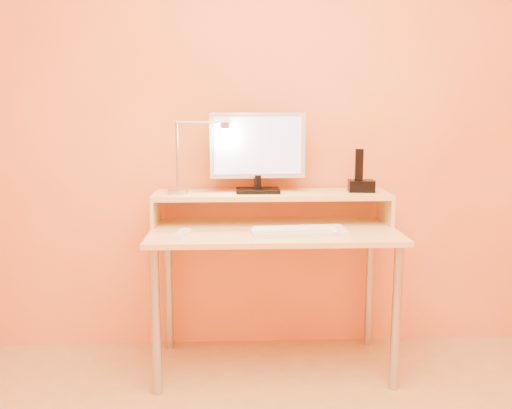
{
  "coord_description": "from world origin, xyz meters",
  "views": [
    {
      "loc": [
        -0.19,
        -1.43,
        1.28
      ],
      "look_at": [
        -0.09,
        1.13,
        0.85
      ],
      "focal_mm": 38.32,
      "sensor_mm": 36.0,
      "label": 1
    }
  ],
  "objects_px": {
    "keyboard": "(299,232)",
    "phone_dock": "(361,186)",
    "monitor_panel": "(258,145)",
    "mouse": "(333,230)",
    "remote_control": "(181,234)",
    "lamp_base": "(178,191)"
  },
  "relations": [
    {
      "from": "keyboard",
      "to": "phone_dock",
      "type": "bearing_deg",
      "value": 33.36
    },
    {
      "from": "monitor_panel",
      "to": "lamp_base",
      "type": "xyz_separation_m",
      "value": [
        -0.4,
        -0.04,
        -0.23
      ]
    },
    {
      "from": "monitor_panel",
      "to": "keyboard",
      "type": "bearing_deg",
      "value": -59.99
    },
    {
      "from": "monitor_panel",
      "to": "lamp_base",
      "type": "height_order",
      "value": "monitor_panel"
    },
    {
      "from": "mouse",
      "to": "remote_control",
      "type": "distance_m",
      "value": 0.71
    },
    {
      "from": "monitor_panel",
      "to": "phone_dock",
      "type": "bearing_deg",
      "value": -3.83
    },
    {
      "from": "mouse",
      "to": "remote_control",
      "type": "relative_size",
      "value": 0.71
    },
    {
      "from": "mouse",
      "to": "phone_dock",
      "type": "bearing_deg",
      "value": 45.18
    },
    {
      "from": "monitor_panel",
      "to": "phone_dock",
      "type": "height_order",
      "value": "monitor_panel"
    },
    {
      "from": "monitor_panel",
      "to": "lamp_base",
      "type": "relative_size",
      "value": 4.83
    },
    {
      "from": "lamp_base",
      "to": "mouse",
      "type": "height_order",
      "value": "lamp_base"
    },
    {
      "from": "lamp_base",
      "to": "mouse",
      "type": "bearing_deg",
      "value": -18.58
    },
    {
      "from": "phone_dock",
      "to": "mouse",
      "type": "bearing_deg",
      "value": -119.41
    },
    {
      "from": "phone_dock",
      "to": "mouse",
      "type": "xyz_separation_m",
      "value": [
        -0.19,
        -0.28,
        -0.17
      ]
    },
    {
      "from": "lamp_base",
      "to": "mouse",
      "type": "distance_m",
      "value": 0.8
    },
    {
      "from": "phone_dock",
      "to": "remote_control",
      "type": "distance_m",
      "value": 0.96
    },
    {
      "from": "lamp_base",
      "to": "phone_dock",
      "type": "xyz_separation_m",
      "value": [
        0.94,
        0.03,
        0.02
      ]
    },
    {
      "from": "lamp_base",
      "to": "keyboard",
      "type": "distance_m",
      "value": 0.65
    },
    {
      "from": "phone_dock",
      "to": "remote_control",
      "type": "relative_size",
      "value": 0.78
    },
    {
      "from": "lamp_base",
      "to": "remote_control",
      "type": "relative_size",
      "value": 0.6
    },
    {
      "from": "phone_dock",
      "to": "mouse",
      "type": "relative_size",
      "value": 1.11
    },
    {
      "from": "monitor_panel",
      "to": "lamp_base",
      "type": "bearing_deg",
      "value": -177.08
    }
  ]
}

